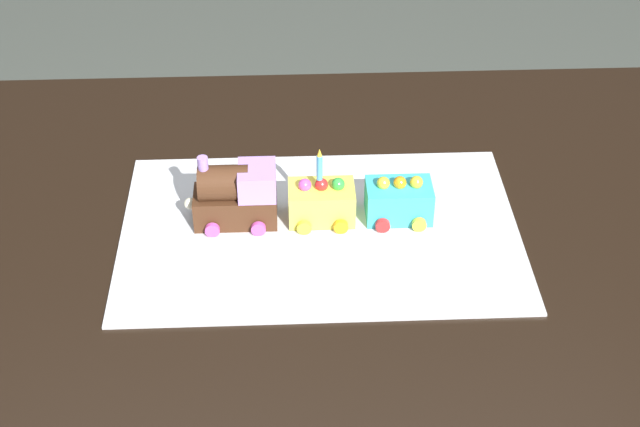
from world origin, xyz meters
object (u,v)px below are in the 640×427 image
at_px(cake_car_caboose_lemon, 321,202).
at_px(cake_car_tanker_turquoise, 399,200).
at_px(birthday_candle, 320,165).
at_px(dining_table, 328,288).
at_px(cake_locomotive, 236,195).

distance_m(cake_car_caboose_lemon, cake_car_tanker_turquoise, 0.12).
height_order(cake_car_caboose_lemon, birthday_candle, birthday_candle).
bearing_deg(cake_car_tanker_turquoise, dining_table, -160.79).
distance_m(dining_table, birthday_candle, 0.21).
height_order(dining_table, cake_car_tanker_turquoise, cake_car_tanker_turquoise).
relative_size(cake_locomotive, birthday_candle, 2.61).
relative_size(dining_table, cake_locomotive, 10.00).
xyz_separation_m(cake_locomotive, birthday_candle, (0.13, 0.00, 0.05)).
relative_size(dining_table, cake_car_caboose_lemon, 14.00).
height_order(cake_car_caboose_lemon, cake_car_tanker_turquoise, same).
distance_m(dining_table, cake_car_tanker_turquoise, 0.18).
bearing_deg(cake_car_tanker_turquoise, cake_locomotive, -180.00).
xyz_separation_m(dining_table, cake_car_tanker_turquoise, (0.11, 0.04, 0.14)).
bearing_deg(birthday_candle, cake_locomotive, -180.00).
relative_size(dining_table, cake_car_tanker_turquoise, 14.00).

